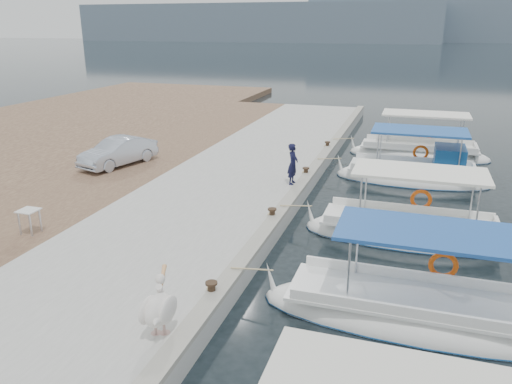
% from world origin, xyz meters
% --- Properties ---
extents(ground, '(400.00, 400.00, 0.00)m').
position_xyz_m(ground, '(0.00, 0.00, 0.00)').
color(ground, black).
rests_on(ground, ground).
extents(concrete_quay, '(6.00, 40.00, 0.50)m').
position_xyz_m(concrete_quay, '(-3.00, 5.00, 0.25)').
color(concrete_quay, '#A5A59F').
rests_on(concrete_quay, ground).
extents(quay_curb, '(0.44, 40.00, 0.12)m').
position_xyz_m(quay_curb, '(-0.22, 5.00, 0.56)').
color(quay_curb, gray).
rests_on(quay_curb, concrete_quay).
extents(cobblestone_strip, '(4.00, 40.00, 0.50)m').
position_xyz_m(cobblestone_strip, '(-8.00, 5.00, 0.25)').
color(cobblestone_strip, brown).
rests_on(cobblestone_strip, ground).
extents(distant_hills, '(330.00, 60.00, 18.00)m').
position_xyz_m(distant_hills, '(29.61, 201.49, 7.61)').
color(distant_hills, slate).
rests_on(distant_hills, ground).
extents(fishing_caique_b, '(7.54, 2.14, 2.83)m').
position_xyz_m(fishing_caique_b, '(4.36, -2.38, 0.12)').
color(fishing_caique_b, white).
rests_on(fishing_caique_b, ground).
extents(fishing_caique_c, '(6.49, 2.16, 2.83)m').
position_xyz_m(fishing_caique_c, '(3.83, 2.32, 0.13)').
color(fishing_caique_c, white).
rests_on(fishing_caique_c, ground).
extents(fishing_caique_d, '(6.38, 2.39, 2.83)m').
position_xyz_m(fishing_caique_d, '(3.89, 8.71, 0.20)').
color(fishing_caique_d, white).
rests_on(fishing_caique_d, ground).
extents(fishing_caique_e, '(6.86, 2.20, 2.83)m').
position_xyz_m(fishing_caique_e, '(4.02, 13.00, 0.12)').
color(fishing_caique_e, white).
rests_on(fishing_caique_e, ground).
extents(mooring_bollards, '(0.28, 20.28, 0.33)m').
position_xyz_m(mooring_bollards, '(-0.35, 1.50, 0.69)').
color(mooring_bollards, black).
rests_on(mooring_bollards, concrete_quay).
extents(pelican, '(0.76, 1.45, 1.12)m').
position_xyz_m(pelican, '(-0.75, -5.19, 1.08)').
color(pelican, tan).
rests_on(pelican, concrete_quay).
extents(fisherman, '(0.41, 0.60, 1.59)m').
position_xyz_m(fisherman, '(-0.60, 5.23, 1.29)').
color(fisherman, black).
rests_on(fisherman, concrete_quay).
extents(parked_car, '(2.23, 3.84, 1.20)m').
position_xyz_m(parked_car, '(-8.49, 5.55, 1.10)').
color(parked_car, '#B0B9C9').
rests_on(parked_car, cobblestone_strip).
extents(folding_table, '(0.55, 0.55, 0.73)m').
position_xyz_m(folding_table, '(-6.81, -1.83, 1.02)').
color(folding_table, silver).
rests_on(folding_table, cobblestone_strip).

